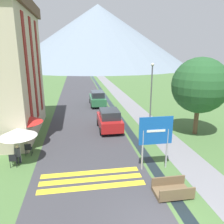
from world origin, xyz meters
name	(u,v)px	position (x,y,z in m)	size (l,w,h in m)	color
ground_plane	(102,106)	(0.00, 20.00, 0.00)	(160.00, 160.00, 0.00)	#476B38
road	(81,93)	(-2.50, 30.00, 0.00)	(6.40, 60.00, 0.01)	#38383D
footpath	(116,92)	(3.60, 30.00, 0.00)	(2.20, 60.00, 0.01)	slate
drainage_channel	(102,92)	(1.20, 30.00, 0.00)	(0.60, 60.00, 0.00)	black
crosswalk_marking	(91,179)	(-2.50, 3.83, 0.01)	(5.44, 1.84, 0.01)	yellow
mountain_distant	(98,37)	(7.25, 95.63, 13.28)	(80.56, 80.56, 26.56)	slate
road_sign	(156,135)	(1.18, 4.43, 2.07)	(1.94, 0.11, 3.14)	#9E9EA3
footbridge	(172,190)	(1.20, 1.95, 0.23)	(1.70, 1.10, 0.65)	brown
parked_car_near	(109,120)	(-0.40, 11.38, 0.91)	(1.93, 3.88, 1.82)	#A31919
parked_car_far	(97,98)	(-0.55, 20.57, 0.91)	(1.89, 4.44, 1.82)	#28663D
cafe_chair_nearest	(13,159)	(-6.91, 5.88, 0.51)	(0.40, 0.40, 0.85)	black
cafe_chair_far_right	(28,135)	(-6.85, 9.88, 0.51)	(0.40, 0.40, 0.85)	black
cafe_chair_near_right	(28,148)	(-6.36, 7.32, 0.51)	(0.40, 0.40, 0.85)	black
cafe_chair_middle	(27,142)	(-6.67, 8.43, 0.51)	(0.40, 0.40, 0.85)	black
cafe_umbrella_front_white	(18,132)	(-6.64, 6.46, 1.96)	(2.20, 2.20, 2.21)	#B7B2A8
cafe_umbrella_middle_red	(24,119)	(-6.78, 8.89, 2.07)	(2.50, 2.50, 2.33)	#B7B2A8
person_seated_near	(17,153)	(-6.78, 6.37, 0.66)	(0.32, 0.32, 1.19)	#282833
person_standing_terrace	(20,139)	(-6.93, 7.71, 1.04)	(0.32, 0.32, 1.79)	#282833
streetlamp	(151,89)	(3.77, 12.80, 3.29)	(0.28, 0.28, 5.61)	#515156
tree_by_path	(200,85)	(6.48, 9.30, 4.02)	(4.39, 4.39, 6.23)	brown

